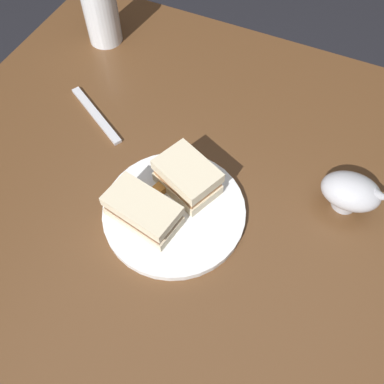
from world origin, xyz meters
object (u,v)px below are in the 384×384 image
plate (174,211)px  gravy_boat (352,192)px  pint_glass (102,16)px  sandwich_half_right (143,211)px  sandwich_half_left (187,177)px  fork (96,115)px

plate → gravy_boat: size_ratio=2.13×
pint_glass → gravy_boat: (-0.62, 0.21, -0.02)m
gravy_boat → sandwich_half_right: bearing=30.7°
sandwich_half_left → plate: bearing=89.0°
sandwich_half_right → gravy_boat: size_ratio=1.13×
sandwich_half_left → gravy_boat: sandwich_half_left is taller
plate → fork: plate is taller
sandwich_half_right → gravy_boat: bearing=-149.3°
sandwich_half_right → pint_glass: 0.50m
pint_glass → plate: bearing=134.7°
sandwich_half_left → pint_glass: 0.46m
fork → gravy_boat: bearing=30.0°
sandwich_half_right → pint_glass: size_ratio=0.91×
plate → sandwich_half_right: sandwich_half_right is taller
plate → sandwich_half_left: 0.06m
sandwich_half_right → sandwich_half_left: bearing=-113.2°
sandwich_half_right → fork: bearing=-40.1°
sandwich_half_left → fork: sandwich_half_left is taller
sandwich_half_left → fork: size_ratio=0.70×
gravy_boat → fork: bearing=0.5°
sandwich_half_left → pint_glass: size_ratio=0.87×
sandwich_half_left → pint_glass: (0.35, -0.30, 0.02)m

